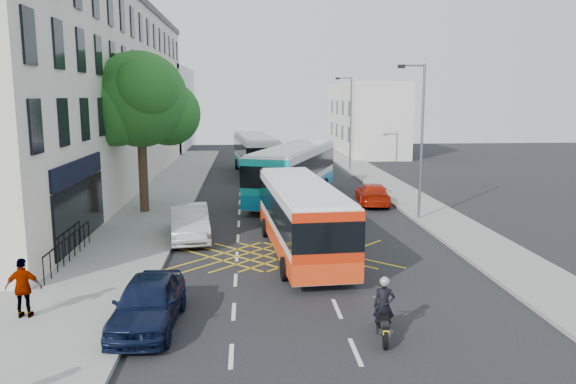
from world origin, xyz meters
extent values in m
plane|color=black|center=(0.00, 0.00, 0.00)|extent=(120.00, 120.00, 0.00)
cube|color=gray|center=(-8.50, 15.00, 0.07)|extent=(5.00, 70.00, 0.15)
cube|color=gray|center=(7.50, 15.00, 0.07)|extent=(3.00, 70.00, 0.15)
cube|color=beige|center=(-14.00, 24.50, 6.50)|extent=(8.00, 45.00, 13.00)
cube|color=black|center=(-9.95, 8.00, 3.40)|extent=(0.12, 7.00, 0.90)
cube|color=black|center=(-9.95, 8.00, 1.60)|extent=(0.12, 7.00, 2.60)
cube|color=silver|center=(-14.00, 55.00, 5.00)|extent=(8.00, 20.00, 10.00)
cube|color=silver|center=(11.00, 48.00, 4.00)|extent=(6.00, 18.00, 8.00)
cylinder|color=#382619|center=(-8.50, 15.00, 2.35)|extent=(0.50, 0.50, 4.40)
sphere|color=#19571A|center=(-8.50, 15.00, 6.35)|extent=(5.20, 5.20, 5.20)
sphere|color=#19571A|center=(-7.10, 15.80, 5.55)|extent=(3.60, 3.60, 3.60)
sphere|color=#19571A|center=(-9.70, 14.40, 5.75)|extent=(3.80, 3.80, 3.80)
sphere|color=#19571A|center=(-7.90, 13.70, 6.95)|extent=(3.40, 3.40, 3.40)
sphere|color=#19571A|center=(-9.30, 16.10, 7.35)|extent=(3.20, 3.20, 3.20)
cylinder|color=slate|center=(6.30, 12.00, 4.15)|extent=(0.14, 0.14, 8.00)
cylinder|color=slate|center=(5.70, 12.00, 8.05)|extent=(1.20, 0.10, 0.10)
cube|color=black|center=(5.10, 12.00, 8.00)|extent=(0.35, 0.15, 0.18)
cylinder|color=slate|center=(6.30, 32.00, 4.15)|extent=(0.14, 0.14, 8.00)
cylinder|color=slate|center=(5.70, 32.00, 8.05)|extent=(1.20, 0.10, 0.10)
cube|color=black|center=(5.10, 32.00, 8.00)|extent=(0.35, 0.15, 0.18)
cube|color=silver|center=(-0.50, 6.46, 1.60)|extent=(3.16, 10.66, 2.53)
cube|color=silver|center=(-0.50, 6.46, 2.91)|extent=(2.96, 10.43, 0.11)
cube|color=black|center=(-0.50, 6.46, 1.96)|extent=(3.23, 10.72, 1.05)
cube|color=red|center=(-0.50, 6.46, 0.72)|extent=(3.22, 10.71, 0.72)
cube|color=red|center=(-0.11, 1.25, 1.62)|extent=(2.43, 0.28, 2.39)
cube|color=#FF0C0C|center=(-1.05, 1.17, 0.96)|extent=(0.25, 0.08, 0.25)
cube|color=#FF0C0C|center=(0.83, 1.31, 0.96)|extent=(0.25, 0.08, 0.25)
cylinder|color=black|center=(-1.90, 9.23, 0.43)|extent=(0.33, 0.88, 0.86)
cylinder|color=black|center=(0.48, 9.41, 0.43)|extent=(0.33, 0.88, 0.86)
cylinder|color=black|center=(-1.43, 2.85, 0.43)|extent=(0.33, 0.88, 0.86)
cylinder|color=black|center=(0.96, 3.03, 0.43)|extent=(0.33, 0.88, 0.86)
cube|color=silver|center=(0.21, 18.74, 1.82)|extent=(6.62, 12.18, 2.88)
cube|color=silver|center=(0.21, 18.74, 3.32)|extent=(6.34, 11.88, 0.13)
cube|color=black|center=(0.21, 18.74, 2.23)|extent=(6.70, 12.26, 1.20)
cube|color=#0C749E|center=(0.21, 18.74, 0.82)|extent=(6.69, 12.24, 0.82)
cube|color=#0DA299|center=(-1.81, 13.14, 1.85)|extent=(2.63, 1.03, 2.72)
cube|color=#FF0C0C|center=(-2.86, 13.51, 1.09)|extent=(0.26, 0.14, 0.25)
cube|color=#FF0C0C|center=(-0.77, 12.75, 1.09)|extent=(0.26, 0.14, 0.25)
cylinder|color=black|center=(0.04, 22.27, 0.49)|extent=(0.62, 1.02, 0.98)
cylinder|color=black|center=(2.60, 21.35, 0.49)|extent=(0.62, 1.02, 0.98)
cylinder|color=black|center=(-2.44, 15.42, 0.49)|extent=(0.62, 1.02, 0.98)
cylinder|color=black|center=(0.12, 14.49, 0.49)|extent=(0.62, 1.02, 0.98)
cube|color=silver|center=(-2.01, 31.00, 1.76)|extent=(3.75, 11.75, 2.78)
cube|color=silver|center=(-2.01, 31.00, 3.20)|extent=(3.52, 11.50, 0.13)
cube|color=black|center=(-2.01, 31.00, 2.15)|extent=(3.82, 11.82, 1.16)
cube|color=#0B7093|center=(-2.01, 31.00, 0.79)|extent=(3.81, 11.81, 0.79)
cube|color=white|center=(-1.45, 25.28, 1.79)|extent=(2.66, 0.36, 2.63)
cube|color=#FF0C0C|center=(-2.50, 25.17, 1.05)|extent=(0.25, 0.08, 0.25)
cube|color=#FF0C0C|center=(-0.39, 25.38, 1.05)|extent=(0.25, 0.08, 0.25)
cylinder|color=black|center=(-3.63, 34.00, 0.47)|extent=(0.39, 0.97, 0.95)
cylinder|color=black|center=(-1.02, 34.26, 0.47)|extent=(0.39, 0.97, 0.95)
cylinder|color=black|center=(-2.94, 27.00, 0.47)|extent=(0.39, 0.97, 0.95)
cylinder|color=black|center=(-0.32, 27.26, 0.47)|extent=(0.39, 0.97, 0.95)
cylinder|color=black|center=(0.81, -2.86, 0.29)|extent=(0.20, 0.60, 0.59)
cylinder|color=black|center=(1.03, -1.49, 0.29)|extent=(0.20, 0.60, 0.59)
cube|color=black|center=(0.92, -2.18, 0.57)|extent=(0.37, 1.12, 0.20)
cube|color=black|center=(0.95, -1.95, 0.74)|extent=(0.32, 0.45, 0.18)
cube|color=black|center=(0.88, -2.40, 0.69)|extent=(0.31, 0.49, 0.09)
cylinder|color=slate|center=(1.02, -1.54, 0.64)|extent=(0.12, 0.40, 0.77)
cylinder|color=slate|center=(1.00, -1.68, 0.97)|extent=(0.55, 0.12, 0.04)
cube|color=gold|center=(0.79, -3.01, 0.51)|extent=(0.17, 0.05, 0.12)
imported|color=black|center=(0.91, -2.22, 0.93)|extent=(0.63, 0.47, 1.59)
sphere|color=#99999E|center=(0.91, -2.22, 1.61)|extent=(0.28, 0.28, 0.28)
imported|color=black|center=(-5.60, -0.97, 0.73)|extent=(1.93, 4.38, 1.47)
imported|color=#B2B4BA|center=(-5.40, 9.00, 0.79)|extent=(2.30, 4.97, 1.58)
imported|color=#B91B07|center=(4.87, 16.67, 0.66)|extent=(2.35, 4.70, 1.31)
imported|color=#3A3D41|center=(0.55, 40.45, 0.64)|extent=(2.49, 4.79, 1.29)
imported|color=#B0B5B9|center=(4.14, 38.46, 0.58)|extent=(1.50, 3.46, 1.16)
imported|color=black|center=(3.26, 47.70, 0.75)|extent=(1.98, 4.67, 1.50)
imported|color=gray|center=(-9.25, -0.33, 1.04)|extent=(1.05, 0.46, 1.78)
camera|label=1|loc=(-2.74, -16.42, 6.54)|focal=35.00mm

